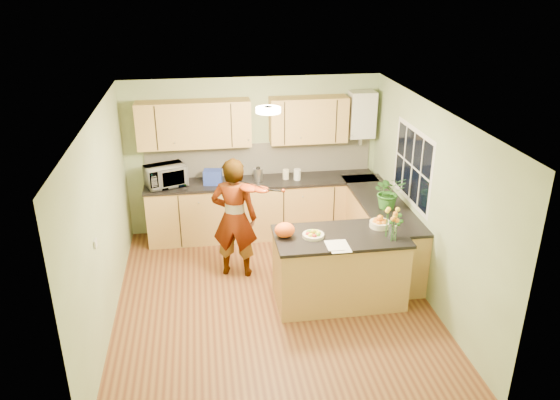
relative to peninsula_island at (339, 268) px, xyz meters
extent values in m
plane|color=#5B2E1A|center=(-0.85, 0.11, -0.48)|extent=(4.50, 4.50, 0.00)
cube|color=silver|center=(-0.85, 0.11, 2.02)|extent=(4.00, 4.50, 0.02)
cube|color=gray|center=(-0.85, 2.36, 0.77)|extent=(4.00, 0.02, 2.50)
cube|color=gray|center=(-0.85, -2.14, 0.77)|extent=(4.00, 0.02, 2.50)
cube|color=gray|center=(-2.85, 0.11, 0.77)|extent=(0.02, 4.50, 2.50)
cube|color=gray|center=(1.15, 0.11, 0.77)|extent=(0.02, 4.50, 2.50)
cube|color=#A88043|center=(-0.75, 2.06, -0.03)|extent=(3.60, 0.60, 0.90)
cube|color=black|center=(-0.75, 2.05, 0.44)|extent=(3.64, 0.62, 0.04)
cube|color=#A88043|center=(0.85, 0.96, -0.03)|extent=(0.60, 2.20, 0.90)
cube|color=black|center=(0.84, 0.96, 0.44)|extent=(0.62, 2.24, 0.04)
cube|color=beige|center=(-0.75, 2.34, 0.72)|extent=(3.60, 0.02, 0.52)
cube|color=#A88043|center=(-1.75, 2.19, 1.37)|extent=(1.70, 0.34, 0.70)
cube|color=#A88043|center=(0.00, 2.19, 1.37)|extent=(1.20, 0.34, 0.70)
cube|color=silver|center=(0.85, 2.20, 1.42)|extent=(0.40, 0.30, 0.72)
cylinder|color=#ACACB0|center=(0.85, 2.20, 1.02)|extent=(0.06, 0.06, 0.20)
cube|color=silver|center=(1.15, 0.71, 1.07)|extent=(0.01, 1.30, 1.05)
cube|color=black|center=(1.14, 0.71, 1.07)|extent=(0.01, 1.18, 0.92)
cube|color=silver|center=(-2.83, -0.49, 0.82)|extent=(0.02, 0.09, 0.09)
cylinder|color=#FFEABF|center=(-0.85, 0.41, 1.98)|extent=(0.30, 0.30, 0.06)
cylinder|color=silver|center=(-0.85, 0.41, 2.01)|extent=(0.10, 0.10, 0.02)
cube|color=#A88043|center=(0.00, 0.00, -0.02)|extent=(1.61, 0.81, 0.91)
cube|color=black|center=(0.00, 0.00, 0.45)|extent=(1.65, 0.85, 0.04)
cylinder|color=beige|center=(-0.35, 0.00, 0.49)|extent=(0.27, 0.27, 0.04)
cylinder|color=beige|center=(0.55, 0.15, 0.51)|extent=(0.26, 0.26, 0.08)
cylinder|color=silver|center=(0.60, -0.18, 0.57)|extent=(0.10, 0.10, 0.20)
ellipsoid|color=#FF5B15|center=(-0.70, 0.05, 0.57)|extent=(0.27, 0.23, 0.19)
cube|color=white|center=(-0.10, -0.30, 0.48)|extent=(0.24, 0.33, 0.01)
imported|color=#EDBA91|center=(-1.26, 0.88, 0.39)|extent=(0.71, 0.56, 1.72)
imported|color=silver|center=(-2.22, 2.04, 0.63)|extent=(0.69, 0.58, 0.32)
cube|color=#203396|center=(-1.51, 2.02, 0.57)|extent=(0.30, 0.24, 0.22)
cylinder|color=#ACACB0|center=(-0.81, 2.05, 0.56)|extent=(0.14, 0.14, 0.20)
sphere|color=black|center=(-0.81, 2.05, 0.70)|extent=(0.07, 0.07, 0.07)
cylinder|color=beige|center=(-0.37, 2.06, 0.54)|extent=(0.13, 0.13, 0.15)
cylinder|color=silver|center=(-0.19, 2.00, 0.55)|extent=(0.14, 0.14, 0.17)
imported|color=#2D6D24|center=(0.85, 0.73, 0.70)|extent=(0.44, 0.38, 0.48)
camera|label=1|loc=(-1.64, -5.89, 3.53)|focal=35.00mm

